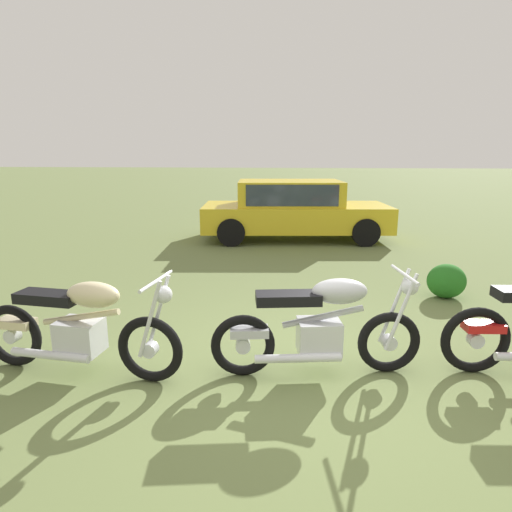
# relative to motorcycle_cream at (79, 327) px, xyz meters

# --- Properties ---
(ground_plane) EXTENTS (120.00, 120.00, 0.00)m
(ground_plane) POSITION_rel_motorcycle_cream_xyz_m (2.18, 0.12, -0.48)
(ground_plane) COLOR olive
(motorcycle_cream) EXTENTS (2.10, 0.64, 1.02)m
(motorcycle_cream) POSITION_rel_motorcycle_cream_xyz_m (0.00, 0.00, 0.00)
(motorcycle_cream) COLOR black
(motorcycle_cream) RESTS_ON ground
(motorcycle_silver) EXTENTS (2.01, 0.72, 1.02)m
(motorcycle_silver) POSITION_rel_motorcycle_cream_xyz_m (2.26, 0.22, 0.00)
(motorcycle_silver) COLOR black
(motorcycle_silver) RESTS_ON ground
(car_yellow) EXTENTS (4.61, 2.27, 1.43)m
(car_yellow) POSITION_rel_motorcycle_cream_xyz_m (1.91, 6.99, 0.32)
(car_yellow) COLOR gold
(car_yellow) RESTS_ON ground
(shrub_low) EXTENTS (0.55, 0.48, 0.50)m
(shrub_low) POSITION_rel_motorcycle_cream_xyz_m (4.22, 2.69, -0.23)
(shrub_low) COLOR #236A1E
(shrub_low) RESTS_ON ground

